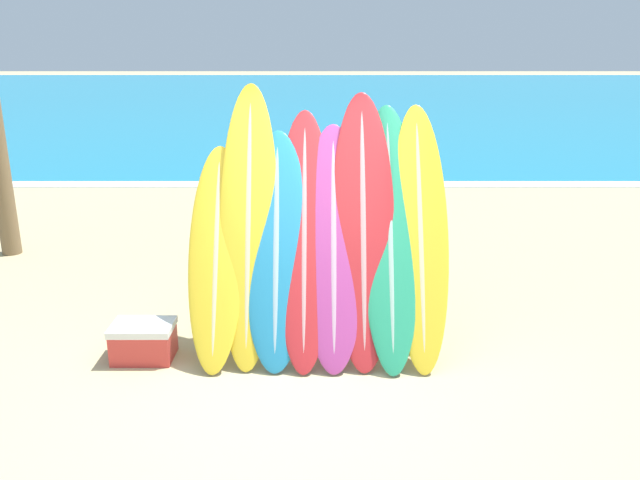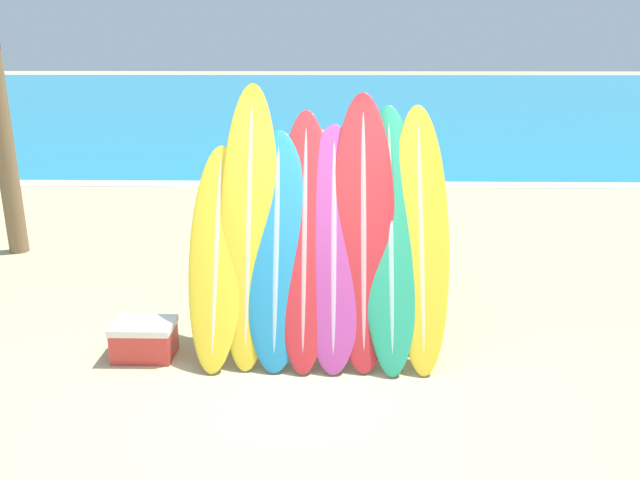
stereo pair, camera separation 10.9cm
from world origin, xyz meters
name	(u,v)px [view 2 (the right image)]	position (x,y,z in m)	size (l,w,h in m)	color
ground_plane	(299,388)	(0.00, 0.00, 0.00)	(160.00, 160.00, 0.00)	tan
ocean_water	(329,93)	(0.00, 37.54, 0.00)	(120.00, 60.00, 0.01)	teal
surfboard_rack	(318,307)	(0.15, 0.66, 0.46)	(2.17, 0.04, 0.84)	#28282D
surfboard_slot_0	(217,256)	(-0.77, 0.69, 0.94)	(0.51, 1.08, 1.88)	yellow
surfboard_slot_1	(249,222)	(-0.49, 0.82, 1.22)	(0.54, 1.22, 2.44)	yellow
surfboard_slot_2	(277,247)	(-0.23, 0.72, 1.01)	(0.60, 1.09, 2.02)	teal
surfboard_slot_3	(305,237)	(0.02, 0.77, 1.10)	(0.52, 1.25, 2.20)	red
surfboard_slot_4	(334,244)	(0.29, 0.74, 1.04)	(0.58, 1.17, 2.08)	#B23D8E
surfboard_slot_5	(363,228)	(0.56, 0.80, 1.18)	(0.58, 1.25, 2.36)	red
surfboard_slot_6	(390,234)	(0.80, 0.79, 1.12)	(0.54, 1.34, 2.24)	#289E70
surfboard_slot_7	(421,234)	(1.08, 0.79, 1.12)	(0.52, 1.28, 2.24)	yellow
person_near_water	(258,177)	(-0.79, 4.11, 0.98)	(0.30, 0.24, 1.79)	#A87A5B
person_mid_beach	(376,182)	(0.89, 4.02, 0.94)	(0.29, 0.23, 1.72)	beige
person_far_left	(321,175)	(0.09, 4.89, 0.86)	(0.21, 0.26, 1.57)	#A87A5B
cooler_box	(144,339)	(-1.45, 0.53, 0.17)	(0.56, 0.40, 0.34)	red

